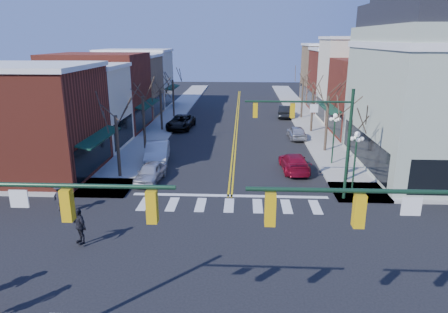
# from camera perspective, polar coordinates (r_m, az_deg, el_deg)

# --- Properties ---
(ground) EXTENTS (160.00, 160.00, 0.00)m
(ground) POSITION_cam_1_polar(r_m,az_deg,el_deg) (19.78, 0.04, -14.18)
(ground) COLOR black
(ground) RESTS_ON ground
(sidewalk_left) EXTENTS (3.50, 70.00, 0.15)m
(sidewalk_left) POSITION_cam_1_polar(r_m,az_deg,el_deg) (39.49, -11.32, 1.51)
(sidewalk_left) COLOR #9E9B93
(sidewalk_left) RESTS_ON ground
(sidewalk_right) EXTENTS (3.50, 70.00, 0.15)m
(sidewalk_right) POSITION_cam_1_polar(r_m,az_deg,el_deg) (39.13, 14.41, 1.16)
(sidewalk_right) COLOR #9E9B93
(sidewalk_right) RESTS_ON ground
(bldg_left_brick_a) EXTENTS (10.00, 8.50, 8.00)m
(bldg_left_brick_a) POSITION_cam_1_polar(r_m,az_deg,el_deg) (33.60, -26.39, 4.35)
(bldg_left_brick_a) COLOR maroon
(bldg_left_brick_a) RESTS_ON ground
(bldg_left_stucco_a) EXTENTS (10.00, 7.00, 7.50)m
(bldg_left_stucco_a) POSITION_cam_1_polar(r_m,az_deg,el_deg) (40.46, -21.16, 6.40)
(bldg_left_stucco_a) COLOR beige
(bldg_left_stucco_a) RESTS_ON ground
(bldg_left_brick_b) EXTENTS (10.00, 9.00, 8.50)m
(bldg_left_brick_b) POSITION_cam_1_polar(r_m,az_deg,el_deg) (47.74, -17.42, 8.76)
(bldg_left_brick_b) COLOR maroon
(bldg_left_brick_b) RESTS_ON ground
(bldg_left_tan) EXTENTS (10.00, 7.50, 7.80)m
(bldg_left_tan) POSITION_cam_1_polar(r_m,az_deg,el_deg) (55.54, -14.51, 9.62)
(bldg_left_tan) COLOR #9C7D56
(bldg_left_tan) RESTS_ON ground
(bldg_left_stucco_b) EXTENTS (10.00, 8.00, 8.20)m
(bldg_left_stucco_b) POSITION_cam_1_polar(r_m,az_deg,el_deg) (62.93, -12.46, 10.69)
(bldg_left_stucco_b) COLOR beige
(bldg_left_stucco_b) RESTS_ON ground
(bldg_right_brick_a) EXTENTS (10.00, 8.50, 8.00)m
(bldg_right_brick_a) POSITION_cam_1_polar(r_m,az_deg,el_deg) (45.59, 21.77, 7.69)
(bldg_right_brick_a) COLOR maroon
(bldg_right_brick_a) RESTS_ON ground
(bldg_right_stucco) EXTENTS (10.00, 7.00, 10.00)m
(bldg_right_stucco) POSITION_cam_1_polar(r_m,az_deg,el_deg) (52.82, 19.24, 10.10)
(bldg_right_stucco) COLOR beige
(bldg_right_stucco) RESTS_ON ground
(bldg_right_brick_b) EXTENTS (10.00, 8.00, 8.50)m
(bldg_right_brick_b) POSITION_cam_1_polar(r_m,az_deg,el_deg) (60.09, 17.21, 10.24)
(bldg_right_brick_b) COLOR maroon
(bldg_right_brick_b) RESTS_ON ground
(bldg_right_tan) EXTENTS (10.00, 8.00, 9.00)m
(bldg_right_tan) POSITION_cam_1_polar(r_m,az_deg,el_deg) (67.82, 15.60, 11.22)
(bldg_right_tan) COLOR #9C7D56
(bldg_right_tan) RESTS_ON ground
(traffic_mast_near_left) EXTENTS (6.60, 0.28, 7.20)m
(traffic_mast_near_left) POSITION_cam_1_polar(r_m,az_deg,el_deg) (12.70, -28.14, -10.70)
(traffic_mast_near_left) COLOR #14331E
(traffic_mast_near_left) RESTS_ON ground
(traffic_mast_near_right) EXTENTS (6.60, 0.28, 7.20)m
(traffic_mast_near_right) POSITION_cam_1_polar(r_m,az_deg,el_deg) (11.97, 26.34, -12.13)
(traffic_mast_near_right) COLOR #14331E
(traffic_mast_near_right) RESTS_ON ground
(traffic_mast_far_right) EXTENTS (6.60, 0.28, 7.20)m
(traffic_mast_far_right) POSITION_cam_1_polar(r_m,az_deg,el_deg) (25.41, 13.49, 3.83)
(traffic_mast_far_right) COLOR #14331E
(traffic_mast_far_right) RESTS_ON ground
(lamppost_corner) EXTENTS (0.36, 0.36, 4.33)m
(lamppost_corner) POSITION_cam_1_polar(r_m,az_deg,el_deg) (27.47, 18.29, 0.62)
(lamppost_corner) COLOR #14331E
(lamppost_corner) RESTS_ON ground
(lamppost_midblock) EXTENTS (0.36, 0.36, 4.33)m
(lamppost_midblock) POSITION_cam_1_polar(r_m,az_deg,el_deg) (33.59, 15.47, 3.67)
(lamppost_midblock) COLOR #14331E
(lamppost_midblock) RESTS_ON ground
(tree_left_a) EXTENTS (0.24, 0.24, 4.76)m
(tree_left_a) POSITION_cam_1_polar(r_m,az_deg,el_deg) (30.45, -14.92, 1.29)
(tree_left_a) COLOR #382B21
(tree_left_a) RESTS_ON ground
(tree_left_b) EXTENTS (0.24, 0.24, 5.04)m
(tree_left_b) POSITION_cam_1_polar(r_m,az_deg,el_deg) (37.91, -11.37, 4.68)
(tree_left_b) COLOR #382B21
(tree_left_b) RESTS_ON ground
(tree_left_c) EXTENTS (0.24, 0.24, 4.55)m
(tree_left_c) POSITION_cam_1_polar(r_m,az_deg,el_deg) (45.61, -8.95, 6.46)
(tree_left_c) COLOR #382B21
(tree_left_c) RESTS_ON ground
(tree_left_d) EXTENTS (0.24, 0.24, 4.90)m
(tree_left_d) POSITION_cam_1_polar(r_m,az_deg,el_deg) (53.34, -7.25, 8.17)
(tree_left_d) COLOR #382B21
(tree_left_d) RESTS_ON ground
(tree_right_a) EXTENTS (0.24, 0.24, 4.62)m
(tree_right_a) POSITION_cam_1_polar(r_m,az_deg,el_deg) (30.02, 17.33, 0.73)
(tree_right_a) COLOR #382B21
(tree_right_a) RESTS_ON ground
(tree_right_b) EXTENTS (0.24, 0.24, 5.18)m
(tree_right_b) POSITION_cam_1_polar(r_m,az_deg,el_deg) (37.53, 14.45, 4.47)
(tree_right_b) COLOR #382B21
(tree_right_b) RESTS_ON ground
(tree_right_c) EXTENTS (0.24, 0.24, 4.83)m
(tree_right_c) POSITION_cam_1_polar(r_m,az_deg,el_deg) (45.29, 12.48, 6.38)
(tree_right_c) COLOR #382B21
(tree_right_c) RESTS_ON ground
(tree_right_d) EXTENTS (0.24, 0.24, 4.97)m
(tree_right_d) POSITION_cam_1_polar(r_m,az_deg,el_deg) (53.08, 11.10, 7.99)
(tree_right_d) COLOR #382B21
(tree_right_d) RESTS_ON ground
(car_left_near) EXTENTS (1.97, 4.13, 1.36)m
(car_left_near) POSITION_cam_1_polar(r_m,az_deg,el_deg) (29.66, -10.48, -2.26)
(car_left_near) COLOR silver
(car_left_near) RESTS_ON ground
(car_left_mid) EXTENTS (2.43, 5.36, 1.70)m
(car_left_mid) POSITION_cam_1_polar(r_m,az_deg,el_deg) (34.13, -9.51, 0.58)
(car_left_mid) COLOR silver
(car_left_mid) RESTS_ON ground
(car_left_far) EXTENTS (3.01, 5.79, 1.56)m
(car_left_far) POSITION_cam_1_polar(r_m,az_deg,el_deg) (46.62, -6.18, 4.91)
(car_left_far) COLOR black
(car_left_far) RESTS_ON ground
(car_right_near) EXTENTS (2.23, 4.92, 1.40)m
(car_right_near) POSITION_cam_1_polar(r_m,az_deg,el_deg) (31.94, 9.99, -0.84)
(car_right_near) COLOR maroon
(car_right_near) RESTS_ON ground
(car_right_mid) EXTENTS (1.87, 4.12, 1.37)m
(car_right_mid) POSITION_cam_1_polar(r_m,az_deg,el_deg) (42.33, 10.33, 3.42)
(car_right_mid) COLOR #BBBBC0
(car_right_mid) RESTS_ON ground
(car_right_far) EXTENTS (2.30, 4.94, 1.57)m
(car_right_far) POSITION_cam_1_polar(r_m,az_deg,el_deg) (53.88, 8.76, 6.40)
(car_right_far) COLOR black
(car_right_far) RESTS_ON ground
(pedestrian_dark_a) EXTENTS (1.14, 1.07, 1.89)m
(pedestrian_dark_a) POSITION_cam_1_polar(r_m,az_deg,el_deg) (21.50, -19.94, -9.28)
(pedestrian_dark_a) COLOR black
(pedestrian_dark_a) RESTS_ON sidewalk_left
(pedestrian_dark_b) EXTENTS (1.29, 1.05, 1.73)m
(pedestrian_dark_b) POSITION_cam_1_polar(r_m,az_deg,el_deg) (25.75, -22.35, -5.43)
(pedestrian_dark_b) COLOR black
(pedestrian_dark_b) RESTS_ON sidewalk_left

